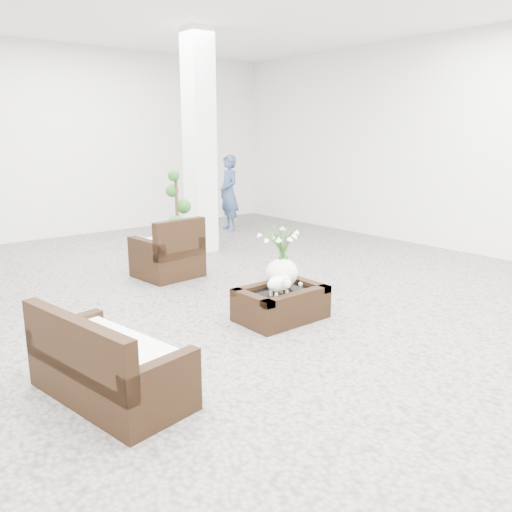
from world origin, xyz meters
TOP-DOWN VIEW (x-y plane):
  - ground at (0.00, 0.00)m, footprint 11.00×11.00m
  - column at (1.20, 2.80)m, footprint 0.40×0.40m
  - coffee_table at (0.02, -0.49)m, footprint 0.90×0.60m
  - sheep_figurine at (-0.10, -0.59)m, footprint 0.28×0.23m
  - planter_narcissus at (0.12, -0.39)m, footprint 0.44×0.44m
  - tealight at (0.32, -0.47)m, footprint 0.04×0.04m
  - armchair at (-0.05, 1.76)m, footprint 0.83×0.81m
  - loveseat at (-2.06, -0.92)m, footprint 0.84×1.39m
  - topiary at (0.18, 1.86)m, footprint 0.38×0.38m
  - shopper at (2.68, 4.05)m, footprint 0.47×0.61m

SIDE VIEW (x-z plane):
  - ground at x=0.00m, z-range 0.00..0.00m
  - coffee_table at x=0.02m, z-range 0.00..0.31m
  - tealight at x=0.32m, z-range 0.31..0.34m
  - loveseat at x=-2.06m, z-range 0.00..0.69m
  - armchair at x=-0.05m, z-range 0.00..0.82m
  - sheep_figurine at x=-0.10m, z-range 0.31..0.52m
  - topiary at x=0.18m, z-range 0.00..1.41m
  - planter_narcissus at x=0.12m, z-range 0.31..1.11m
  - shopper at x=2.68m, z-range 0.00..1.51m
  - column at x=1.20m, z-range 0.00..3.50m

